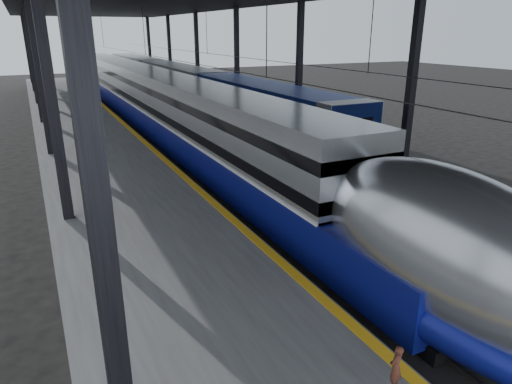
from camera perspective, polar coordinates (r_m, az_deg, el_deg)
ground at (r=14.79m, az=3.21°, el=-9.65°), size 160.00×160.00×0.00m
platform at (r=32.06m, az=-20.48°, el=6.20°), size 6.00×80.00×1.00m
yellow_strip at (r=32.33m, az=-15.64°, el=7.73°), size 0.30×80.00×0.01m
rails at (r=33.83m, az=-6.80°, el=7.20°), size 6.52×80.00×0.16m
tgv_train at (r=35.90m, az=-12.57°, el=10.81°), size 3.08×65.20×4.42m
second_train at (r=46.30m, az=-9.41°, el=12.87°), size 2.97×56.05×4.09m
child at (r=9.21m, az=17.07°, el=-20.17°), size 0.37×0.30×0.89m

